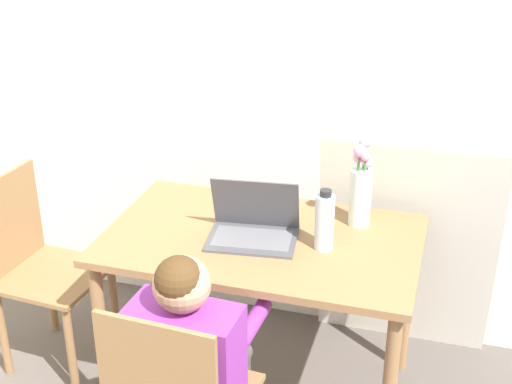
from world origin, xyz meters
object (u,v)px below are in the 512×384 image
object	(u,v)px
laptop	(254,224)
flower_vase	(361,189)
chair_spare	(40,269)
person_seated	(192,345)
water_bottle	(325,221)

from	to	relation	value
laptop	flower_vase	xyz separation A→B (m)	(0.36, 0.22, 0.10)
chair_spare	person_seated	bearing A→B (deg)	-115.46
person_seated	flower_vase	world-z (taller)	flower_vase
laptop	flower_vase	bearing A→B (deg)	24.11
laptop	flower_vase	world-z (taller)	flower_vase
person_seated	flower_vase	distance (m)	0.91
chair_spare	person_seated	distance (m)	1.04
chair_spare	flower_vase	world-z (taller)	flower_vase
water_bottle	laptop	bearing A→B (deg)	178.27
chair_spare	flower_vase	distance (m)	1.40
person_seated	water_bottle	size ratio (longest dim) A/B	4.16
person_seated	laptop	bearing A→B (deg)	-91.14
person_seated	chair_spare	bearing A→B (deg)	-26.49
flower_vase	chair_spare	bearing A→B (deg)	-168.75
chair_spare	laptop	xyz separation A→B (m)	(0.94, 0.04, 0.33)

